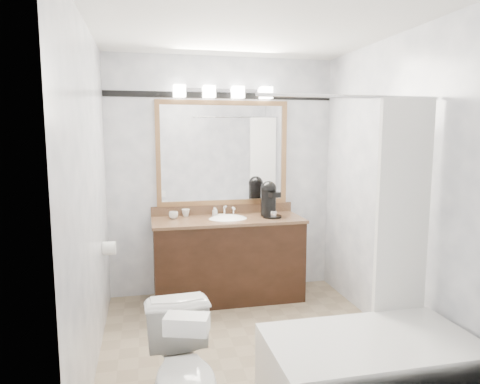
# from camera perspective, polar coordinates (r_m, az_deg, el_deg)

# --- Properties ---
(room) EXTENTS (2.42, 2.62, 2.52)m
(room) POSITION_cam_1_polar(r_m,az_deg,el_deg) (3.31, 1.69, -0.15)
(room) COLOR gray
(room) RESTS_ON ground
(vanity) EXTENTS (1.53, 0.58, 0.97)m
(vanity) POSITION_cam_1_polar(r_m,az_deg,el_deg) (4.46, -1.61, -8.68)
(vanity) COLOR black
(vanity) RESTS_ON ground
(mirror) EXTENTS (1.40, 0.04, 1.10)m
(mirror) POSITION_cam_1_polar(r_m,az_deg,el_deg) (4.54, -2.30, 5.18)
(mirror) COLOR #996E45
(mirror) RESTS_ON room
(vanity_light_bar) EXTENTS (1.02, 0.14, 0.12)m
(vanity_light_bar) POSITION_cam_1_polar(r_m,az_deg,el_deg) (4.50, -2.22, 13.22)
(vanity_light_bar) COLOR silver
(vanity_light_bar) RESTS_ON room
(accent_stripe) EXTENTS (2.40, 0.01, 0.06)m
(accent_stripe) POSITION_cam_1_polar(r_m,az_deg,el_deg) (4.56, -2.37, 12.73)
(accent_stripe) COLOR black
(accent_stripe) RESTS_ON room
(bathtub) EXTENTS (1.30, 0.75, 1.96)m
(bathtub) POSITION_cam_1_polar(r_m,az_deg,el_deg) (3.02, 17.17, -20.80)
(bathtub) COLOR white
(bathtub) RESTS_ON ground
(tp_roll) EXTENTS (0.11, 0.12, 0.12)m
(tp_roll) POSITION_cam_1_polar(r_m,az_deg,el_deg) (3.99, -17.03, -7.18)
(tp_roll) COLOR white
(tp_roll) RESTS_ON room
(toilet) EXTENTS (0.43, 0.71, 0.71)m
(toilet) POSITION_cam_1_polar(r_m,az_deg,el_deg) (2.64, -7.39, -23.11)
(toilet) COLOR white
(toilet) RESTS_ON ground
(tissue_box) EXTENTS (0.25, 0.18, 0.09)m
(tissue_box) POSITION_cam_1_polar(r_m,az_deg,el_deg) (2.28, -7.09, -17.07)
(tissue_box) COLOR white
(tissue_box) RESTS_ON toilet
(coffee_maker) EXTENTS (0.20, 0.24, 0.37)m
(coffee_maker) POSITION_cam_1_polar(r_m,az_deg,el_deg) (4.43, 3.88, -0.86)
(coffee_maker) COLOR black
(coffee_maker) RESTS_ON vanity
(cup_left) EXTENTS (0.12, 0.12, 0.07)m
(cup_left) POSITION_cam_1_polar(r_m,az_deg,el_deg) (4.40, -8.86, -3.06)
(cup_left) COLOR white
(cup_left) RESTS_ON vanity
(cup_right) EXTENTS (0.09, 0.09, 0.08)m
(cup_right) POSITION_cam_1_polar(r_m,az_deg,el_deg) (4.50, -7.25, -2.76)
(cup_right) COLOR white
(cup_right) RESTS_ON vanity
(soap_bottle_a) EXTENTS (0.05, 0.05, 0.09)m
(soap_bottle_a) POSITION_cam_1_polar(r_m,az_deg,el_deg) (4.49, -3.38, -2.63)
(soap_bottle_a) COLOR white
(soap_bottle_a) RESTS_ON vanity
(soap_bar) EXTENTS (0.08, 0.05, 0.02)m
(soap_bar) POSITION_cam_1_polar(r_m,az_deg,el_deg) (4.47, -2.47, -3.12)
(soap_bar) COLOR beige
(soap_bar) RESTS_ON vanity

